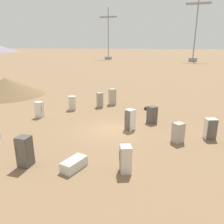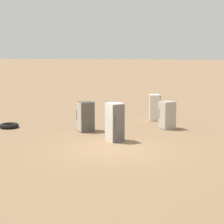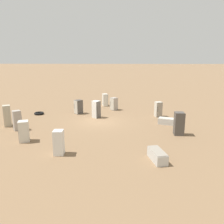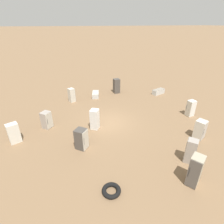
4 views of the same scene
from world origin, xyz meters
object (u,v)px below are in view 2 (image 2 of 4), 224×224
object	(u,v)px
discarded_fridge_4	(167,115)
discarded_fridge_2	(115,122)
discarded_fridge_1	(155,107)
discarded_fridge_8	(85,117)
scrap_tire	(9,126)

from	to	relation	value
discarded_fridge_4	discarded_fridge_2	bearing A→B (deg)	113.24
discarded_fridge_1	discarded_fridge_4	distance (m)	2.74
discarded_fridge_2	discarded_fridge_8	xyz separation A→B (m)	(-1.57, -2.31, -0.11)
discarded_fridge_1	discarded_fridge_8	xyz separation A→B (m)	(4.71, -2.39, -0.01)
scrap_tire	discarded_fridge_2	bearing A→B (deg)	83.50
discarded_fridge_2	scrap_tire	size ratio (longest dim) A/B	1.70
discarded_fridge_8	scrap_tire	size ratio (longest dim) A/B	1.49
discarded_fridge_4	scrap_tire	bearing A→B (deg)	65.25
discarded_fridge_4	discarded_fridge_8	xyz separation A→B (m)	(2.34, -3.78, 0.03)
discarded_fridge_1	scrap_tire	xyz separation A→B (m)	(5.53, -6.69, -0.67)
discarded_fridge_2	discarded_fridge_1	bearing A→B (deg)	-146.01
discarded_fridge_4	scrap_tire	distance (m)	8.70
discarded_fridge_4	discarded_fridge_8	world-z (taller)	discarded_fridge_8
discarded_fridge_1	discarded_fridge_8	distance (m)	5.28
discarded_fridge_8	scrap_tire	xyz separation A→B (m)	(0.82, -4.30, -0.66)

